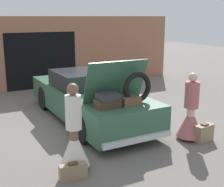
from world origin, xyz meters
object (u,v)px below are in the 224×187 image
Objects in this scene: car at (89,98)px; suitcase_beside_right_person at (204,133)px; suitcase_beside_left_person at (73,172)px; person_right at (191,116)px; person_left at (74,140)px.

car reaches higher than suitcase_beside_right_person.
suitcase_beside_right_person is at bearing 2.94° from suitcase_beside_left_person.
person_right is 3.14m from suitcase_beside_left_person.
person_right is at bearing 93.22° from person_left.
car is 9.95× the size of suitcase_beside_left_person.
person_left reaches higher than suitcase_beside_right_person.
person_left is (-1.46, -2.57, -0.02)m from car.
person_right is (1.46, -2.46, -0.06)m from car.
person_right is 0.48m from suitcase_beside_right_person.
person_left is 2.92m from person_right.
suitcase_beside_left_person is at bearing -177.06° from suitcase_beside_right_person.
suitcase_beside_right_person is at bearing -59.15° from car.
car is at bearing 30.38° from person_right.
person_left is 0.58m from suitcase_beside_left_person.
car is at bearing 60.77° from suitcase_beside_left_person.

